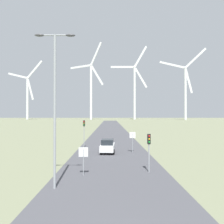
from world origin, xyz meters
TOP-DOWN VIEW (x-y plane):
  - road_surface at (0.00, 48.00)m, footprint 10.00×240.00m
  - streetlamp at (-4.14, 8.88)m, footprint 2.90×0.32m
  - stop_sign_near at (-2.50, 12.14)m, footprint 0.81×0.07m
  - stop_sign_far at (2.85, 23.12)m, footprint 0.81×0.07m
  - traffic_light_post_near_left at (-4.20, 26.93)m, footprint 0.28×0.34m
  - traffic_light_post_near_right at (3.30, 13.07)m, footprint 0.28×0.33m
  - car_approaching at (-0.56, 23.09)m, footprint 2.05×4.20m
  - wind_turbine_far_left at (-80.55, 206.06)m, footprint 36.70×9.36m
  - wind_turbine_left at (-17.91, 197.13)m, footprint 32.78×15.06m
  - wind_turbine_center at (24.06, 207.67)m, footprint 36.16×2.60m
  - wind_turbine_right at (70.00, 195.17)m, footprint 40.44×11.93m

SIDE VIEW (x-z plane):
  - road_surface at x=0.00m, z-range 0.00..0.01m
  - car_approaching at x=-0.56m, z-range 0.00..1.83m
  - stop_sign_near at x=-2.50m, z-range 0.48..2.88m
  - stop_sign_far at x=2.85m, z-range 0.56..3.36m
  - traffic_light_post_near_right at x=3.30m, z-range 0.81..4.27m
  - traffic_light_post_near_left at x=-4.20m, z-range 0.99..5.28m
  - streetlamp at x=-4.14m, z-range 1.27..12.23m
  - wind_turbine_far_left at x=-80.55m, z-range -2.63..54.28m
  - wind_turbine_right at x=70.00m, z-range -2.45..63.30m
  - wind_turbine_left at x=-17.91m, z-range -4.21..67.47m
  - wind_turbine_center at x=24.06m, z-range -4.21..68.42m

